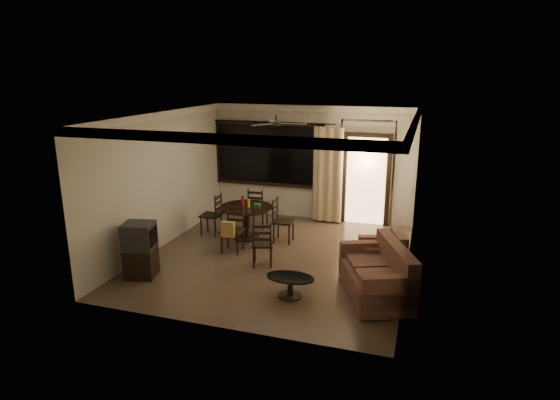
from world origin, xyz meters
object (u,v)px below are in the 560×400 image
(sofa, at_px, (379,276))
(dining_chair_north, at_px, (258,215))
(coffee_table, at_px, (290,283))
(side_chair, at_px, (263,252))
(dining_table, at_px, (246,213))
(tv_cabinet, at_px, (140,250))
(dining_chair_south, at_px, (232,237))
(dining_chair_east, at_px, (283,229))
(dining_chair_west, at_px, (212,222))
(armchair, at_px, (384,256))

(sofa, bearing_deg, dining_chair_north, 116.47)
(coffee_table, distance_m, side_chair, 1.38)
(dining_table, xyz_separation_m, sofa, (3.09, -1.94, -0.22))
(dining_table, bearing_deg, tv_cabinet, -113.39)
(dining_chair_south, relative_size, tv_cabinet, 0.95)
(dining_table, distance_m, dining_chair_north, 0.84)
(dining_chair_south, bearing_deg, sofa, -21.19)
(dining_chair_north, height_order, sofa, dining_chair_north)
(dining_chair_north, height_order, side_chair, dining_chair_north)
(dining_chair_east, relative_size, tv_cabinet, 0.95)
(sofa, distance_m, coffee_table, 1.46)
(dining_chair_west, distance_m, armchair, 4.03)
(armchair, bearing_deg, tv_cabinet, -176.69)
(dining_table, relative_size, coffee_table, 1.44)
(dining_chair_west, xyz_separation_m, tv_cabinet, (-0.22, -2.43, 0.22))
(dining_chair_south, xyz_separation_m, dining_chair_north, (-0.05, 1.64, -0.02))
(dining_table, distance_m, coffee_table, 2.98)
(tv_cabinet, xyz_separation_m, coffee_table, (2.78, 0.05, -0.27))
(tv_cabinet, bearing_deg, dining_chair_south, 41.84)
(dining_chair_west, distance_m, side_chair, 2.13)
(dining_table, relative_size, dining_chair_south, 1.22)
(dining_chair_south, bearing_deg, tv_cabinet, -126.09)
(dining_chair_east, relative_size, dining_chair_south, 1.00)
(dining_chair_north, relative_size, tv_cabinet, 0.95)
(dining_table, height_order, dining_chair_west, dining_chair_west)
(dining_chair_north, xyz_separation_m, sofa, (3.12, -2.72, 0.06))
(dining_chair_south, distance_m, tv_cabinet, 1.94)
(tv_cabinet, bearing_deg, armchair, 5.75)
(dining_chair_north, distance_m, side_chair, 2.29)
(dining_chair_north, height_order, coffee_table, dining_chair_north)
(dining_chair_south, distance_m, coffee_table, 2.30)
(tv_cabinet, distance_m, sofa, 4.19)
(dining_chair_south, height_order, armchair, dining_chair_south)
(dining_chair_west, relative_size, sofa, 0.52)
(coffee_table, bearing_deg, tv_cabinet, -179.02)
(armchair, bearing_deg, dining_chair_west, 150.07)
(dining_chair_north, bearing_deg, dining_chair_west, 43.24)
(dining_chair_west, xyz_separation_m, dining_chair_north, (0.81, 0.81, 0.00))
(dining_chair_west, xyz_separation_m, dining_chair_east, (1.67, 0.05, 0.00))
(sofa, height_order, coffee_table, sofa)
(dining_chair_west, bearing_deg, dining_table, 90.08)
(dining_chair_west, xyz_separation_m, side_chair, (1.69, -1.30, -0.02))
(dining_table, distance_m, dining_chair_west, 0.89)
(dining_chair_south, distance_m, dining_chair_north, 1.64)
(dining_chair_east, bearing_deg, side_chair, 178.93)
(dining_table, relative_size, side_chair, 1.30)
(dining_chair_south, xyz_separation_m, sofa, (3.07, -1.08, 0.04))
(tv_cabinet, height_order, armchair, tv_cabinet)
(coffee_table, bearing_deg, dining_chair_north, 118.68)
(sofa, bearing_deg, dining_chair_east, 116.60)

